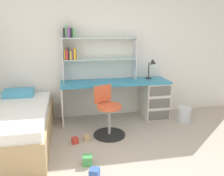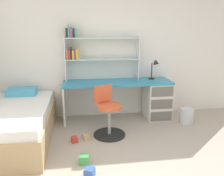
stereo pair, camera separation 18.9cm
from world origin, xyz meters
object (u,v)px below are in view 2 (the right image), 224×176
desk (145,97)px  bed_platform (14,124)px  toy_block_natural_0 (86,137)px  toy_block_green_4 (84,159)px  toy_block_blue_1 (90,173)px  bookshelf_hutch (92,50)px  swivel_chair (108,116)px  toy_block_red_2 (74,140)px  desk_lamp (156,66)px  waste_bin (187,116)px

desk → bed_platform: size_ratio=1.06×
toy_block_natural_0 → toy_block_green_4: 0.68m
toy_block_blue_1 → bookshelf_hutch: bearing=85.0°
desk → swivel_chair: size_ratio=2.48×
bookshelf_hutch → toy_block_natural_0: bearing=-100.3°
toy_block_red_2 → desk: bearing=31.8°
desk_lamp → waste_bin: bearing=-44.0°
bookshelf_hutch → bed_platform: (-1.28, -0.82, -1.05)m
toy_block_red_2 → swivel_chair: bearing=19.2°
swivel_chair → bed_platform: 1.48m
desk → toy_block_green_4: (-1.23, -1.46, -0.37)m
toy_block_natural_0 → toy_block_red_2: same height
waste_bin → desk_lamp: bearing=136.0°
waste_bin → toy_block_natural_0: (-1.87, -0.40, -0.09)m
bookshelf_hutch → toy_block_natural_0: bookshelf_hutch is taller
desk → toy_block_natural_0: (-1.18, -0.78, -0.38)m
toy_block_blue_1 → toy_block_red_2: (-0.19, 0.91, -0.01)m
desk_lamp → toy_block_natural_0: desk_lamp is taller
swivel_chair → bed_platform: (-1.48, 0.00, -0.05)m
swivel_chair → toy_block_blue_1: size_ratio=7.38×
bookshelf_hutch → swivel_chair: bearing=-76.4°
toy_block_green_4 → toy_block_red_2: bearing=102.2°
toy_block_blue_1 → toy_block_red_2: size_ratio=1.21×
waste_bin → bed_platform: bearing=-174.8°
bed_platform → toy_block_blue_1: 1.58m
swivel_chair → desk_lamp: bearing=36.2°
toy_block_red_2 → toy_block_green_4: (0.13, -0.62, 0.02)m
desk_lamp → toy_block_green_4: bearing=-132.8°
swivel_chair → toy_block_green_4: swivel_chair is taller
swivel_chair → toy_block_blue_1: bearing=-108.4°
bookshelf_hutch → toy_block_green_4: bookshelf_hutch is taller
toy_block_blue_1 → swivel_chair: bearing=71.6°
waste_bin → toy_block_natural_0: waste_bin is taller
waste_bin → bookshelf_hutch: bearing=162.1°
toy_block_green_4 → toy_block_blue_1: bearing=-79.2°
swivel_chair → waste_bin: size_ratio=2.89×
toy_block_green_4 → desk_lamp: bearing=47.2°
bookshelf_hutch → waste_bin: 2.15m
swivel_chair → bed_platform: bearing=180.0°
waste_bin → swivel_chair: bearing=-169.7°
bed_platform → toy_block_red_2: bearing=-11.9°
toy_block_natural_0 → toy_block_red_2: 0.19m
toy_block_natural_0 → waste_bin: bearing=12.2°
swivel_chair → toy_block_red_2: (-0.55, -0.19, -0.28)m
desk_lamp → toy_block_blue_1: bearing=-126.9°
desk_lamp → bed_platform: 2.70m
desk → swivel_chair: bearing=-141.1°
toy_block_green_4 → bookshelf_hutch: bearing=82.2°
swivel_chair → bed_platform: size_ratio=0.43×
bed_platform → waste_bin: size_ratio=6.76×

